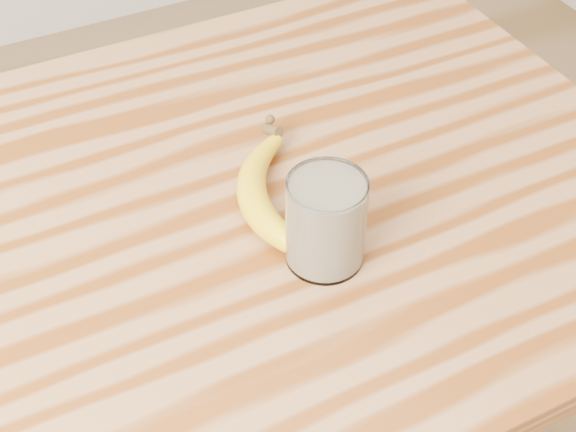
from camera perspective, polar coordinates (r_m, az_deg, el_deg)
name	(u,v)px	position (r m, az deg, el deg)	size (l,w,h in m)	color
table	(192,289)	(1.05, -6.88, -5.21)	(1.20, 0.80, 0.90)	#98643D
smoothie_glass	(326,221)	(0.87, 2.71, -0.38)	(0.09, 0.09, 0.11)	white
banana	(253,202)	(0.94, -2.49, 0.98)	(0.11, 0.31, 0.04)	gold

